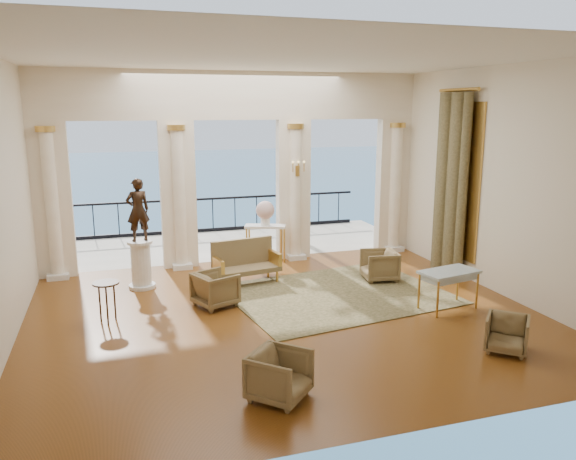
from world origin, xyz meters
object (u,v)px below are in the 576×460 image
object	(u,v)px
armchair_d	(215,287)
game_table	(449,275)
console_table	(265,232)
armchair_a	(280,373)
armchair_c	(379,264)
settee	(245,262)
armchair_b	(507,332)
statue	(138,210)
pedestal	(141,265)
side_table	(106,288)

from	to	relation	value
armchair_d	game_table	size ratio (longest dim) A/B	0.62
game_table	console_table	distance (m)	4.77
armchair_a	armchair_d	xyz separation A→B (m)	(-0.16, 3.69, 0.01)
armchair_c	settee	bearing A→B (deg)	-95.12
armchair_c	armchair_b	bearing A→B (deg)	12.29
armchair_a	statue	size ratio (longest dim) A/B	0.55
armchair_a	armchair_b	distance (m)	3.76
armchair_a	pedestal	xyz separation A→B (m)	(-1.43, 5.24, 0.13)
settee	armchair_d	bearing A→B (deg)	-134.81
game_table	statue	bearing A→B (deg)	139.49
pedestal	statue	bearing A→B (deg)	0.00
console_table	armchair_d	bearing A→B (deg)	-102.04
armchair_a	pedestal	world-z (taller)	pedestal
armchair_b	armchair_c	world-z (taller)	armchair_c
game_table	console_table	bearing A→B (deg)	108.94
statue	console_table	world-z (taller)	statue
settee	side_table	distance (m)	3.21
armchair_a	armchair_d	distance (m)	3.70
settee	pedestal	world-z (taller)	pedestal
armchair_b	armchair_c	distance (m)	3.91
armchair_c	armchair_d	bearing A→B (deg)	-72.70
side_table	game_table	bearing A→B (deg)	-11.19
armchair_b	armchair_d	xyz separation A→B (m)	(-3.91, 3.37, 0.05)
side_table	armchair_a	bearing A→B (deg)	-58.37
armchair_d	statue	xyz separation A→B (m)	(-1.27, 1.55, 1.29)
pedestal	console_table	bearing A→B (deg)	20.48
armchair_d	statue	bearing A→B (deg)	16.51
armchair_b	armchair_d	bearing A→B (deg)	-178.75
settee	side_table	size ratio (longest dim) A/B	2.02
game_table	pedestal	bearing A→B (deg)	139.49
pedestal	armchair_b	bearing A→B (deg)	-43.46
armchair_b	console_table	bearing A→B (deg)	152.09
console_table	side_table	bearing A→B (deg)	-120.75
settee	statue	xyz separation A→B (m)	(-2.14, 0.30, 1.19)
armchair_a	armchair_c	distance (m)	5.51
armchair_d	armchair_a	bearing A→B (deg)	159.54
armchair_a	settee	world-z (taller)	settee
armchair_a	armchair_b	size ratio (longest dim) A/B	1.13
console_table	side_table	distance (m)	4.68
armchair_c	game_table	size ratio (longest dim) A/B	0.62
armchair_a	statue	xyz separation A→B (m)	(-1.43, 5.24, 1.30)
armchair_c	settee	xyz separation A→B (m)	(-2.82, 0.71, 0.09)
armchair_d	console_table	bearing A→B (deg)	-55.62
armchair_b	console_table	size ratio (longest dim) A/B	0.60
armchair_c	side_table	distance (m)	5.70
armchair_a	armchair_d	size ratio (longest dim) A/B	0.97
settee	game_table	xyz separation A→B (m)	(3.23, -2.71, 0.20)
pedestal	side_table	xyz separation A→B (m)	(-0.68, -1.81, 0.15)
armchair_a	game_table	xyz separation A→B (m)	(3.94, 2.23, 0.31)
armchair_d	pedestal	bearing A→B (deg)	16.51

